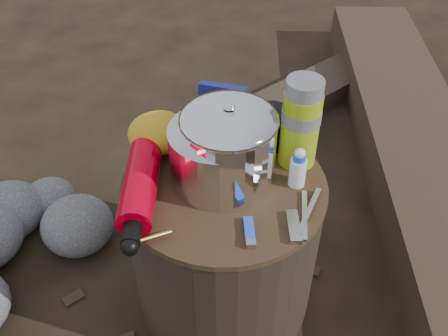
{
  "coord_description": "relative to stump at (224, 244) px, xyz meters",
  "views": [
    {
      "loc": [
        -0.1,
        -0.83,
        1.23
      ],
      "look_at": [
        0.0,
        0.0,
        0.48
      ],
      "focal_mm": 40.56,
      "sensor_mm": 36.0,
      "label": 1
    }
  ],
  "objects": [
    {
      "name": "ground",
      "position": [
        0.0,
        0.0,
        -0.22
      ],
      "size": [
        60.0,
        60.0,
        0.0
      ],
      "primitive_type": "plane",
      "color": "black",
      "rests_on": "ground"
    },
    {
      "name": "stump",
      "position": [
        0.0,
        0.0,
        0.0
      ],
      "size": [
        0.47,
        0.47,
        0.43
      ],
      "primitive_type": "cylinder",
      "color": "black",
      "rests_on": "ground"
    },
    {
      "name": "rock_ring",
      "position": [
        -0.55,
        0.01,
        -0.13
      ],
      "size": [
        0.41,
        0.89,
        0.18
      ],
      "primitive_type": null,
      "color": "#5A5A5F",
      "rests_on": "ground"
    },
    {
      "name": "log_main",
      "position": [
        0.74,
        0.43,
        -0.13
      ],
      "size": [
        0.66,
        2.06,
        0.17
      ],
      "primitive_type": "cube",
      "rotation": [
        0.0,
        0.0,
        -0.16
      ],
      "color": "#372B21",
      "rests_on": "ground"
    },
    {
      "name": "log_small",
      "position": [
        0.4,
        0.86,
        -0.17
      ],
      "size": [
        1.01,
        0.74,
        0.09
      ],
      "primitive_type": "cube",
      "rotation": [
        0.0,
        0.0,
        -1.01
      ],
      "color": "#372B21",
      "rests_on": "ground"
    },
    {
      "name": "foil_windscreen",
      "position": [
        -0.01,
        0.02,
        0.29
      ],
      "size": [
        0.23,
        0.23,
        0.14
      ],
      "primitive_type": "cylinder",
      "color": "silver",
      "rests_on": "stump"
    },
    {
      "name": "camping_pot",
      "position": [
        0.01,
        0.01,
        0.32
      ],
      "size": [
        0.21,
        0.21,
        0.21
      ],
      "primitive_type": "cylinder",
      "color": "white",
      "rests_on": "stump"
    },
    {
      "name": "fuel_bottle",
      "position": [
        -0.19,
        -0.02,
        0.25
      ],
      "size": [
        0.11,
        0.32,
        0.08
      ],
      "primitive_type": null,
      "rotation": [
        0.0,
        0.0,
        -0.12
      ],
      "color": "red",
      "rests_on": "stump"
    },
    {
      "name": "thermos",
      "position": [
        0.18,
        0.06,
        0.33
      ],
      "size": [
        0.09,
        0.09,
        0.22
      ],
      "primitive_type": "cylinder",
      "color": "#98B916",
      "rests_on": "stump"
    },
    {
      "name": "travel_mug",
      "position": [
        0.13,
        0.12,
        0.27
      ],
      "size": [
        0.07,
        0.07,
        0.11
      ],
      "primitive_type": "cylinder",
      "color": "black",
      "rests_on": "stump"
    },
    {
      "name": "stuff_sack",
      "position": [
        -0.14,
        0.14,
        0.27
      ],
      "size": [
        0.15,
        0.12,
        0.1
      ],
      "primitive_type": "ellipsoid",
      "color": "gold",
      "rests_on": "stump"
    },
    {
      "name": "food_pouch",
      "position": [
        0.02,
        0.17,
        0.29
      ],
      "size": [
        0.12,
        0.07,
        0.15
      ],
      "primitive_type": "cube",
      "rotation": [
        0.0,
        0.0,
        -0.41
      ],
      "color": "navy",
      "rests_on": "stump"
    },
    {
      "name": "lighter",
      "position": [
        0.03,
        -0.15,
        0.22
      ],
      "size": [
        0.03,
        0.08,
        0.01
      ],
      "primitive_type": "cube",
      "rotation": [
        0.0,
        0.0,
        -0.07
      ],
      "color": "blue",
      "rests_on": "stump"
    },
    {
      "name": "multitool",
      "position": [
        0.13,
        -0.15,
        0.22
      ],
      "size": [
        0.03,
        0.09,
        0.01
      ],
      "primitive_type": "cube",
      "rotation": [
        0.0,
        0.0,
        -0.1
      ],
      "color": "#B9B9BF",
      "rests_on": "stump"
    },
    {
      "name": "pot_grabber",
      "position": [
        0.16,
        -0.12,
        0.22
      ],
      "size": [
        0.09,
        0.15,
        0.01
      ],
      "primitive_type": null,
      "rotation": [
        0.0,
        0.0,
        -0.4
      ],
      "color": "#B9B9BF",
      "rests_on": "stump"
    },
    {
      "name": "squeeze_bottle",
      "position": [
        0.16,
        -0.02,
        0.26
      ],
      "size": [
        0.04,
        0.04,
        0.09
      ],
      "primitive_type": "cylinder",
      "color": "white",
      "rests_on": "stump"
    }
  ]
}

